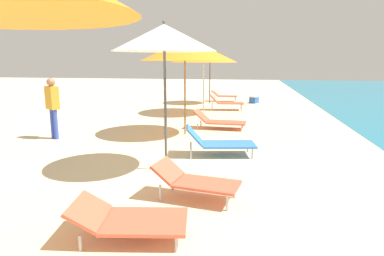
{
  "coord_description": "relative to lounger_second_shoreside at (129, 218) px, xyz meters",
  "views": [
    {
      "loc": [
        1.22,
        1.44,
        2.04
      ],
      "look_at": [
        0.16,
        7.55,
        0.8
      ],
      "focal_mm": 31.2,
      "sensor_mm": 36.0,
      "label": 1
    }
  ],
  "objects": [
    {
      "name": "umbrella_fifth",
      "position": [
        -0.46,
        9.62,
        2.07
      ],
      "size": [
        2.6,
        2.6,
        2.68
      ],
      "color": "silver",
      "rests_on": "ground"
    },
    {
      "name": "person_walking_near",
      "position": [
        -3.78,
        4.55,
        0.74
      ],
      "size": [
        0.42,
        0.37,
        1.62
      ],
      "rotation": [
        0.0,
        0.0,
        4.18
      ],
      "color": "#334CB2",
      "rests_on": "ground"
    },
    {
      "name": "lounger_farthest_shoreside",
      "position": [
        0.02,
        13.85,
        0.08
      ],
      "size": [
        1.35,
        0.6,
        0.57
      ],
      "rotation": [
        0.0,
        0.0,
        -0.02
      ],
      "color": "#D8593F",
      "rests_on": "ground"
    },
    {
      "name": "umbrella_farthest",
      "position": [
        -0.61,
        12.9,
        2.03
      ],
      "size": [
        2.05,
        2.05,
        2.61
      ],
      "color": "#4C4C51",
      "rests_on": "ground"
    },
    {
      "name": "lounger_fifth_shoreside",
      "position": [
        0.34,
        10.73,
        0.11
      ],
      "size": [
        1.51,
        0.76,
        0.67
      ],
      "rotation": [
        0.0,
        0.0,
        0.1
      ],
      "color": "#D8593F",
      "rests_on": "ground"
    },
    {
      "name": "umbrella_third",
      "position": [
        -0.18,
        2.49,
        2.21
      ],
      "size": [
        1.87,
        1.87,
        2.75
      ],
      "color": "#4C4C51",
      "rests_on": "ground"
    },
    {
      "name": "lounger_third_inland",
      "position": [
        0.58,
        1.24,
        0.06
      ],
      "size": [
        1.35,
        0.78,
        0.54
      ],
      "rotation": [
        0.0,
        0.0,
        -0.17
      ],
      "color": "#D8593F",
      "rests_on": "ground"
    },
    {
      "name": "lounger_second_shoreside",
      "position": [
        0.0,
        0.0,
        0.0
      ],
      "size": [
        1.42,
        0.88,
        0.45
      ],
      "rotation": [
        0.0,
        0.0,
        0.15
      ],
      "color": "#D8593F",
      "rests_on": "ground"
    },
    {
      "name": "umbrella_fourth",
      "position": [
        -0.44,
        5.68,
        2.09
      ],
      "size": [
        2.44,
        2.44,
        2.66
      ],
      "color": "olive",
      "rests_on": "ground"
    },
    {
      "name": "lounger_third_shoreside",
      "position": [
        0.7,
        3.69,
        0.07
      ],
      "size": [
        1.6,
        0.93,
        0.66
      ],
      "rotation": [
        0.0,
        0.0,
        0.18
      ],
      "color": "blue",
      "rests_on": "ground"
    },
    {
      "name": "cooler_box",
      "position": [
        1.56,
        13.41,
        -0.06
      ],
      "size": [
        0.5,
        0.55,
        0.36
      ],
      "color": "#2659B2",
      "rests_on": "ground"
    },
    {
      "name": "lounger_fourth_shoreside",
      "position": [
        0.43,
        6.66,
        0.02
      ],
      "size": [
        1.6,
        0.72,
        0.58
      ],
      "rotation": [
        0.0,
        0.0,
        -0.05
      ],
      "color": "#D8593F",
      "rests_on": "ground"
    }
  ]
}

